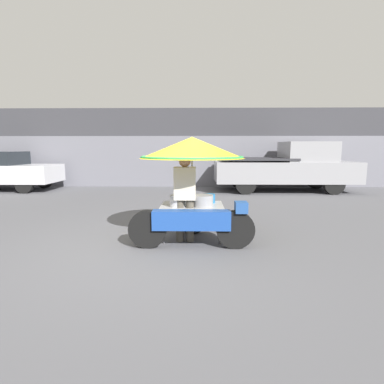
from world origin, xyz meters
The scene contains 5 objects.
ground_plane centered at (0.00, 0.00, 0.00)m, with size 36.00×36.00×0.00m, color #56565B.
shopfront_building centered at (0.00, 9.20, 1.67)m, with size 28.00×2.06×3.36m.
vendor_motorcycle_cart centered at (0.59, 0.58, 1.43)m, with size 2.11×1.89×1.86m.
vendor_person centered at (0.47, 0.40, 0.86)m, with size 0.38×0.22×1.55m.
pickup_truck centered at (4.18, 6.86, 0.93)m, with size 5.31×1.94×1.91m.
Camera 1 is at (0.69, -4.81, 1.66)m, focal length 28.00 mm.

